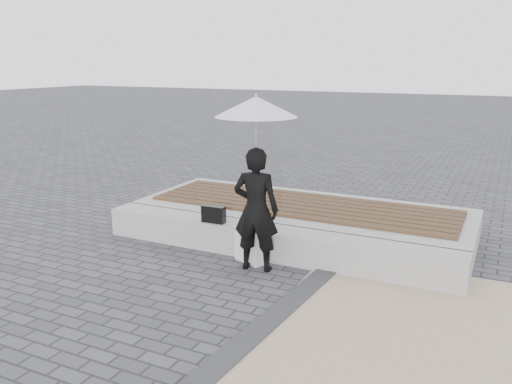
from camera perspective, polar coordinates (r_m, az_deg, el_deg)
ground at (r=5.81m, az=-5.29°, el=-12.02°), size 80.00×80.00×0.00m
edging_band at (r=5.09m, az=-0.83°, el=-15.74°), size 0.61×5.20×0.04m
seating_ledge at (r=7.04m, az=1.47°, el=-5.45°), size 5.00×0.45×0.40m
timber_platform at (r=8.09m, az=5.02°, el=-2.89°), size 5.00×2.00×0.40m
timber_decking at (r=8.03m, az=5.05°, el=-1.39°), size 4.60×1.40×0.04m
woman at (r=6.44m, az=-0.00°, el=-1.92°), size 0.62×0.47×1.56m
parasol at (r=6.21m, az=-0.00°, el=9.26°), size 0.98×0.98×1.25m
handbag at (r=7.19m, az=-4.63°, el=-2.42°), size 0.33×0.13×0.23m
canvas_tote at (r=6.84m, az=-0.61°, el=-5.83°), size 0.46×0.33×0.45m
magazine at (r=6.72m, az=-0.81°, el=-4.11°), size 0.37×0.30×0.01m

